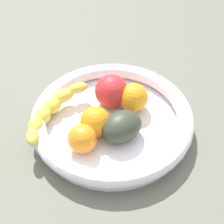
# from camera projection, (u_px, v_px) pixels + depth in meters

# --- Properties ---
(kitchen_counter) EXTENTS (1.20, 1.20, 0.03)m
(kitchen_counter) POSITION_uv_depth(u_px,v_px,m) (112.00, 132.00, 0.71)
(kitchen_counter) COLOR #616255
(kitchen_counter) RESTS_ON ground
(fruit_bowl) EXTENTS (0.32, 0.32, 0.05)m
(fruit_bowl) POSITION_uv_depth(u_px,v_px,m) (112.00, 119.00, 0.68)
(fruit_bowl) COLOR white
(fruit_bowl) RESTS_ON kitchen_counter
(banana_draped_left) EXTENTS (0.16, 0.13, 0.04)m
(banana_draped_left) POSITION_uv_depth(u_px,v_px,m) (51.00, 110.00, 0.68)
(banana_draped_left) COLOR yellow
(banana_draped_left) RESTS_ON fruit_bowl
(orange_front) EXTENTS (0.06, 0.06, 0.06)m
(orange_front) POSITION_uv_depth(u_px,v_px,m) (95.00, 122.00, 0.65)
(orange_front) COLOR orange
(orange_front) RESTS_ON fruit_bowl
(orange_mid_left) EXTENTS (0.05, 0.05, 0.05)m
(orange_mid_left) POSITION_uv_depth(u_px,v_px,m) (82.00, 139.00, 0.62)
(orange_mid_left) COLOR orange
(orange_mid_left) RESTS_ON fruit_bowl
(orange_mid_right) EXTENTS (0.06, 0.06, 0.06)m
(orange_mid_right) POSITION_uv_depth(u_px,v_px,m) (134.00, 98.00, 0.70)
(orange_mid_right) COLOR orange
(orange_mid_right) RESTS_ON fruit_bowl
(tomato_red) EXTENTS (0.07, 0.07, 0.07)m
(tomato_red) POSITION_uv_depth(u_px,v_px,m) (111.00, 91.00, 0.70)
(tomato_red) COLOR red
(tomato_red) RESTS_ON fruit_bowl
(avocado_dark) EXTENTS (0.10, 0.11, 0.05)m
(avocado_dark) POSITION_uv_depth(u_px,v_px,m) (121.00, 127.00, 0.64)
(avocado_dark) COLOR #31392B
(avocado_dark) RESTS_ON fruit_bowl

